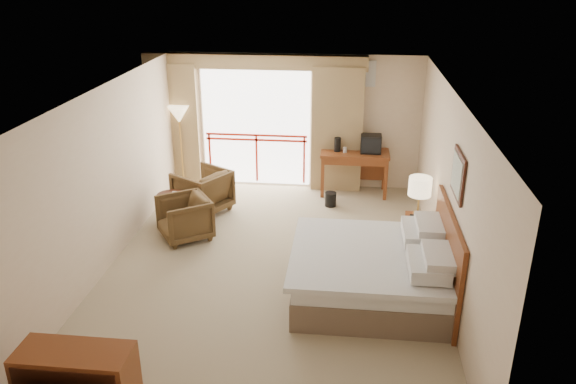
# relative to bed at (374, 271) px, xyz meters

# --- Properties ---
(floor) EXTENTS (7.00, 7.00, 0.00)m
(floor) POSITION_rel_bed_xyz_m (-1.50, 0.60, -0.38)
(floor) COLOR gray
(floor) RESTS_ON ground
(ceiling) EXTENTS (7.00, 7.00, 0.00)m
(ceiling) POSITION_rel_bed_xyz_m (-1.50, 0.60, 2.32)
(ceiling) COLOR white
(ceiling) RESTS_ON wall_back
(wall_back) EXTENTS (5.00, 0.00, 5.00)m
(wall_back) POSITION_rel_bed_xyz_m (-1.50, 4.10, 0.97)
(wall_back) COLOR beige
(wall_back) RESTS_ON ground
(wall_front) EXTENTS (5.00, 0.00, 5.00)m
(wall_front) POSITION_rel_bed_xyz_m (-1.50, -2.90, 0.97)
(wall_front) COLOR beige
(wall_front) RESTS_ON ground
(wall_left) EXTENTS (0.00, 7.00, 7.00)m
(wall_left) POSITION_rel_bed_xyz_m (-4.00, 0.60, 0.97)
(wall_left) COLOR beige
(wall_left) RESTS_ON ground
(wall_right) EXTENTS (0.00, 7.00, 7.00)m
(wall_right) POSITION_rel_bed_xyz_m (1.00, 0.60, 0.97)
(wall_right) COLOR beige
(wall_right) RESTS_ON ground
(balcony_door) EXTENTS (2.40, 0.00, 2.40)m
(balcony_door) POSITION_rel_bed_xyz_m (-2.30, 4.08, 0.82)
(balcony_door) COLOR white
(balcony_door) RESTS_ON wall_back
(balcony_railing) EXTENTS (2.09, 0.03, 1.02)m
(balcony_railing) POSITION_rel_bed_xyz_m (-2.30, 4.06, 0.44)
(balcony_railing) COLOR #AE200E
(balcony_railing) RESTS_ON wall_back
(curtain_left) EXTENTS (1.00, 0.26, 2.50)m
(curtain_left) POSITION_rel_bed_xyz_m (-3.95, 3.95, 0.87)
(curtain_left) COLOR olive
(curtain_left) RESTS_ON wall_back
(curtain_right) EXTENTS (1.00, 0.26, 2.50)m
(curtain_right) POSITION_rel_bed_xyz_m (-0.65, 3.95, 0.87)
(curtain_right) COLOR olive
(curtain_right) RESTS_ON wall_back
(valance) EXTENTS (4.40, 0.22, 0.28)m
(valance) POSITION_rel_bed_xyz_m (-2.30, 3.98, 2.17)
(valance) COLOR olive
(valance) RESTS_ON wall_back
(hvac_vent) EXTENTS (0.50, 0.04, 0.50)m
(hvac_vent) POSITION_rel_bed_xyz_m (-0.20, 4.07, 1.97)
(hvac_vent) COLOR silver
(hvac_vent) RESTS_ON wall_back
(bed) EXTENTS (2.13, 2.06, 0.97)m
(bed) POSITION_rel_bed_xyz_m (0.00, 0.00, 0.00)
(bed) COLOR brown
(bed) RESTS_ON floor
(headboard) EXTENTS (0.06, 2.10, 1.30)m
(headboard) POSITION_rel_bed_xyz_m (0.96, 0.00, 0.27)
(headboard) COLOR #5E2812
(headboard) RESTS_ON wall_right
(framed_art) EXTENTS (0.04, 0.72, 0.60)m
(framed_art) POSITION_rel_bed_xyz_m (0.97, 0.00, 1.47)
(framed_art) COLOR black
(framed_art) RESTS_ON wall_right
(nightstand) EXTENTS (0.41, 0.47, 0.54)m
(nightstand) POSITION_rel_bed_xyz_m (0.74, 1.51, -0.11)
(nightstand) COLOR #5E2812
(nightstand) RESTS_ON floor
(table_lamp) EXTENTS (0.36, 0.36, 0.64)m
(table_lamp) POSITION_rel_bed_xyz_m (0.74, 1.56, 0.67)
(table_lamp) COLOR tan
(table_lamp) RESTS_ON nightstand
(phone) EXTENTS (0.21, 0.17, 0.08)m
(phone) POSITION_rel_bed_xyz_m (0.69, 1.36, 0.21)
(phone) COLOR black
(phone) RESTS_ON nightstand
(desk) EXTENTS (1.34, 0.65, 0.88)m
(desk) POSITION_rel_bed_xyz_m (-0.28, 3.78, 0.30)
(desk) COLOR #5E2812
(desk) RESTS_ON floor
(tv) EXTENTS (0.40, 0.32, 0.36)m
(tv) POSITION_rel_bed_xyz_m (0.02, 3.72, 0.68)
(tv) COLOR black
(tv) RESTS_ON desk
(coffee_maker) EXTENTS (0.14, 0.14, 0.28)m
(coffee_maker) POSITION_rel_bed_xyz_m (-0.63, 3.73, 0.64)
(coffee_maker) COLOR black
(coffee_maker) RESTS_ON desk
(cup) EXTENTS (0.10, 0.10, 0.11)m
(cup) POSITION_rel_bed_xyz_m (-0.48, 3.68, 0.55)
(cup) COLOR white
(cup) RESTS_ON desk
(wastebasket) EXTENTS (0.23, 0.23, 0.27)m
(wastebasket) POSITION_rel_bed_xyz_m (-0.71, 3.03, -0.24)
(wastebasket) COLOR black
(wastebasket) RESTS_ON floor
(armchair_far) EXTENTS (1.20, 1.19, 0.80)m
(armchair_far) POSITION_rel_bed_xyz_m (-3.07, 2.55, -0.38)
(armchair_far) COLOR #432F18
(armchair_far) RESTS_ON floor
(armchair_near) EXTENTS (1.10, 1.10, 0.73)m
(armchair_near) POSITION_rel_bed_xyz_m (-3.10, 1.43, -0.38)
(armchair_near) COLOR #432F18
(armchair_near) RESTS_ON floor
(side_table) EXTENTS (0.51, 0.51, 0.55)m
(side_table) POSITION_rel_bed_xyz_m (-3.48, 1.95, 0.00)
(side_table) COLOR black
(side_table) RESTS_ON floor
(book) EXTENTS (0.17, 0.23, 0.02)m
(book) POSITION_rel_bed_xyz_m (-3.48, 1.95, 0.18)
(book) COLOR white
(book) RESTS_ON side_table
(floor_lamp) EXTENTS (0.43, 0.43, 1.69)m
(floor_lamp) POSITION_rel_bed_xyz_m (-3.80, 3.76, 1.08)
(floor_lamp) COLOR tan
(floor_lamp) RESTS_ON floor
(dresser) EXTENTS (1.16, 0.49, 0.78)m
(dresser) POSITION_rel_bed_xyz_m (-3.07, -2.57, 0.01)
(dresser) COLOR #5E2812
(dresser) RESTS_ON floor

